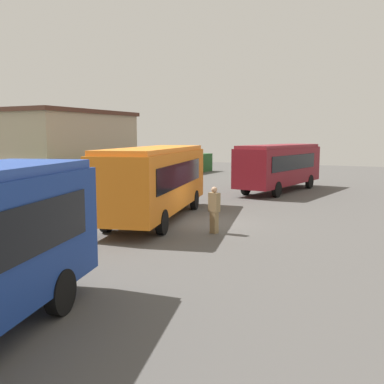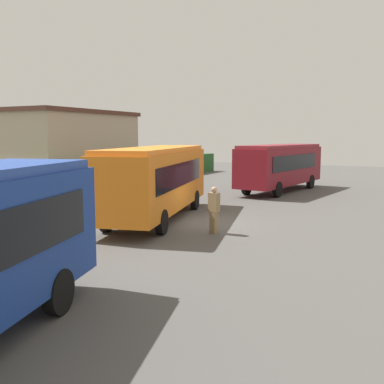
# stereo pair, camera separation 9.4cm
# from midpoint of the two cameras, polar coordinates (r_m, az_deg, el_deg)

# --- Properties ---
(ground_plane) EXTENTS (84.39, 84.39, 0.00)m
(ground_plane) POSITION_cam_midpoint_polar(r_m,az_deg,el_deg) (19.97, 1.77, -3.90)
(ground_plane) COLOR #514F4C
(bus_orange) EXTENTS (10.35, 4.94, 3.32)m
(bus_orange) POSITION_cam_midpoint_polar(r_m,az_deg,el_deg) (20.56, -4.44, 1.76)
(bus_orange) COLOR orange
(bus_orange) RESTS_ON ground_plane
(bus_maroon) EXTENTS (9.76, 3.64, 3.23)m
(bus_maroon) POSITION_cam_midpoint_polar(r_m,az_deg,el_deg) (31.47, 11.35, 3.43)
(bus_maroon) COLOR maroon
(bus_maroon) RESTS_ON ground_plane
(person_far) EXTENTS (0.37, 0.48, 1.86)m
(person_far) POSITION_cam_midpoint_polar(r_m,az_deg,el_deg) (17.63, 2.97, -2.13)
(person_far) COLOR olive
(person_far) RESTS_ON ground_plane
(hedge_row) EXTENTS (54.19, 1.08, 1.92)m
(hedge_row) POSITION_cam_midpoint_polar(r_m,az_deg,el_deg) (27.26, -22.13, 0.59)
(hedge_row) COLOR #265328
(hedge_row) RESTS_ON ground_plane
(depot_building) EXTENTS (10.71, 8.06, 5.74)m
(depot_building) POSITION_cam_midpoint_polar(r_m,az_deg,el_deg) (36.35, -16.46, 5.38)
(depot_building) COLOR tan
(depot_building) RESTS_ON ground_plane
(traffic_cone) EXTENTS (0.36, 0.36, 0.60)m
(traffic_cone) POSITION_cam_midpoint_polar(r_m,az_deg,el_deg) (38.19, -0.20, 1.87)
(traffic_cone) COLOR orange
(traffic_cone) RESTS_ON ground_plane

